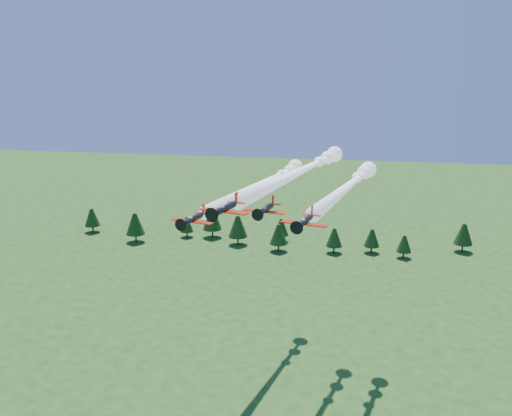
% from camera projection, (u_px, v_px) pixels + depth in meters
% --- Properties ---
extents(plane_lead, '(20.14, 59.45, 3.70)m').
position_uv_depth(plane_lead, '(302.00, 170.00, 115.71)').
color(plane_lead, black).
rests_on(plane_lead, ground).
extents(plane_left, '(18.50, 58.36, 3.70)m').
position_uv_depth(plane_left, '(264.00, 183.00, 129.21)').
color(plane_left, black).
rests_on(plane_left, ground).
extents(plane_right, '(16.23, 50.92, 3.70)m').
position_uv_depth(plane_right, '(350.00, 185.00, 115.27)').
color(plane_right, black).
rests_on(plane_right, ground).
extents(plane_slot, '(7.96, 8.72, 2.78)m').
position_uv_depth(plane_slot, '(266.00, 209.00, 101.50)').
color(plane_slot, black).
rests_on(plane_slot, ground).
extents(treeline, '(171.46, 18.81, 11.54)m').
position_uv_depth(treeline, '(282.00, 230.00, 208.76)').
color(treeline, '#382314').
rests_on(treeline, ground).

